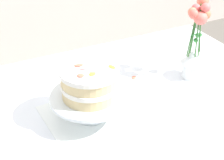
% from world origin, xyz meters
% --- Properties ---
extents(dining_table, '(1.40, 1.00, 0.74)m').
position_xyz_m(dining_table, '(0.00, -0.02, 0.65)').
color(dining_table, white).
rests_on(dining_table, ground).
extents(linen_napkin, '(0.34, 0.34, 0.00)m').
position_xyz_m(linen_napkin, '(-0.17, -0.04, 0.74)').
color(linen_napkin, white).
rests_on(linen_napkin, dining_table).
extents(cake_stand, '(0.29, 0.29, 0.10)m').
position_xyz_m(cake_stand, '(-0.17, -0.04, 0.82)').
color(cake_stand, silver).
rests_on(cake_stand, linen_napkin).
extents(layer_cake, '(0.21, 0.21, 0.12)m').
position_xyz_m(layer_cake, '(-0.17, -0.04, 0.90)').
color(layer_cake, beige).
rests_on(layer_cake, cake_stand).
extents(flower_vase, '(0.12, 0.11, 0.35)m').
position_xyz_m(flower_vase, '(0.34, 0.03, 0.90)').
color(flower_vase, silver).
rests_on(flower_vase, dining_table).
extents(loose_petal_2, '(0.03, 0.03, 0.01)m').
position_xyz_m(loose_petal_2, '(0.11, 0.13, 0.74)').
color(loose_petal_2, '#E56B51').
rests_on(loose_petal_2, dining_table).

